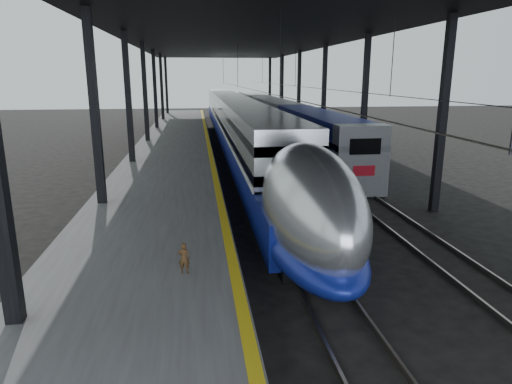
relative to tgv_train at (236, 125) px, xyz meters
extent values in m
plane|color=black|center=(-2.00, -26.80, -2.04)|extent=(160.00, 160.00, 0.00)
cube|color=#4C4C4F|center=(-5.50, -6.80, -1.54)|extent=(6.00, 80.00, 1.00)
cube|color=gold|center=(-2.70, -6.80, -1.03)|extent=(0.30, 80.00, 0.01)
cube|color=slate|center=(-0.72, -6.80, -1.96)|extent=(0.08, 80.00, 0.16)
cube|color=slate|center=(0.72, -6.80, -1.96)|extent=(0.08, 80.00, 0.16)
cube|color=slate|center=(4.28, -6.80, -1.96)|extent=(0.08, 80.00, 0.16)
cube|color=slate|center=(5.72, -6.80, -1.96)|extent=(0.08, 80.00, 0.16)
cube|color=black|center=(-7.80, -21.80, 2.46)|extent=(0.35, 0.35, 9.00)
cube|color=black|center=(7.60, -21.80, 2.46)|extent=(0.35, 0.35, 9.00)
cube|color=black|center=(-7.80, -11.80, 2.46)|extent=(0.35, 0.35, 9.00)
cube|color=black|center=(7.60, -11.80, 2.46)|extent=(0.35, 0.35, 9.00)
cube|color=black|center=(-7.80, -1.80, 2.46)|extent=(0.35, 0.35, 9.00)
cube|color=black|center=(7.60, -1.80, 2.46)|extent=(0.35, 0.35, 9.00)
cube|color=black|center=(-7.80, 8.20, 2.46)|extent=(0.35, 0.35, 9.00)
cube|color=black|center=(7.60, 8.20, 2.46)|extent=(0.35, 0.35, 9.00)
cube|color=black|center=(-7.80, 18.20, 2.46)|extent=(0.35, 0.35, 9.00)
cube|color=black|center=(7.60, 18.20, 2.46)|extent=(0.35, 0.35, 9.00)
cube|color=black|center=(-7.80, 28.20, 2.46)|extent=(0.35, 0.35, 9.00)
cube|color=black|center=(7.60, 28.20, 2.46)|extent=(0.35, 0.35, 9.00)
cube|color=black|center=(-0.10, -6.80, 7.21)|extent=(18.00, 75.00, 0.45)
cylinder|color=slate|center=(0.00, -6.80, 3.46)|extent=(0.03, 74.00, 0.03)
cylinder|color=slate|center=(5.00, -6.80, 3.46)|extent=(0.03, 74.00, 0.03)
cube|color=silver|center=(0.00, 4.02, 0.29)|extent=(2.93, 57.00, 4.05)
cube|color=navy|center=(0.00, 2.52, -0.97)|extent=(3.02, 62.00, 1.57)
cube|color=silver|center=(0.00, 4.02, -0.16)|extent=(3.04, 57.00, 0.10)
cube|color=black|center=(0.00, 4.02, 1.46)|extent=(2.98, 57.00, 0.43)
cube|color=black|center=(0.00, 4.02, 0.29)|extent=(2.98, 57.00, 0.43)
ellipsoid|color=silver|center=(0.00, -27.48, 0.14)|extent=(2.93, 8.40, 4.05)
ellipsoid|color=navy|center=(0.00, -27.48, -1.02)|extent=(3.02, 8.40, 1.72)
ellipsoid|color=black|center=(0.00, -30.08, 0.95)|extent=(1.52, 2.20, 0.91)
cube|color=black|center=(0.00, -27.48, -1.84)|extent=(2.23, 2.60, 0.40)
cube|color=black|center=(0.00, -5.48, -1.84)|extent=(2.23, 2.60, 0.40)
cube|color=navy|center=(5.00, -10.16, -0.06)|extent=(2.76, 18.00, 3.74)
cube|color=gray|center=(5.00, -18.56, -0.06)|extent=(2.81, 1.20, 3.79)
cube|color=black|center=(5.00, -19.18, 0.77)|extent=(1.68, 0.06, 0.84)
cube|color=#AE0D1B|center=(5.00, -19.18, -0.51)|extent=(1.18, 0.06, 0.54)
cube|color=gray|center=(5.00, 8.84, -0.06)|extent=(2.76, 18.00, 3.74)
cube|color=gray|center=(5.00, 27.84, -0.06)|extent=(2.76, 18.00, 3.74)
cube|color=black|center=(5.00, -16.16, -1.86)|extent=(2.17, 2.40, 0.36)
cube|color=black|center=(5.00, 5.84, -1.86)|extent=(2.17, 2.40, 0.36)
imported|color=#452D17|center=(-4.09, -29.71, -0.59)|extent=(0.35, 0.26, 0.89)
camera|label=1|loc=(-3.64, -41.65, 4.31)|focal=32.00mm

